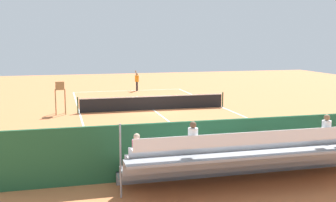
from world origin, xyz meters
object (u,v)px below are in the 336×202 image
(umpire_chair, at_px, (60,94))
(equipment_bag, at_px, (227,162))
(tennis_net, at_px, (153,103))
(courtside_bench, at_px, (273,149))
(bleacher_stand, at_px, (257,156))
(tennis_racket, at_px, (129,91))
(tennis_ball_near, at_px, (132,93))
(tennis_player, at_px, (137,80))

(umpire_chair, xyz_separation_m, equipment_bag, (-6.09, 13.34, -1.13))
(tennis_net, distance_m, umpire_chair, 6.25)
(courtside_bench, distance_m, equipment_bag, 2.08)
(courtside_bench, bearing_deg, tennis_net, -81.74)
(bleacher_stand, xyz_separation_m, tennis_racket, (0.07, -26.20, -0.96))
(tennis_racket, relative_size, tennis_ball_near, 8.87)
(tennis_player, height_order, tennis_racket, tennis_player)
(umpire_chair, relative_size, courtside_bench, 1.19)
(tennis_net, bearing_deg, tennis_player, -94.35)
(equipment_bag, xyz_separation_m, tennis_racket, (-0.19, -24.20, -0.16))
(tennis_racket, distance_m, tennis_ball_near, 1.68)
(tennis_player, bearing_deg, courtside_bench, 92.67)
(tennis_net, distance_m, equipment_bag, 13.40)
(bleacher_stand, height_order, tennis_ball_near, bleacher_stand)
(bleacher_stand, relative_size, courtside_bench, 5.03)
(tennis_net, distance_m, courtside_bench, 13.41)
(umpire_chair, relative_size, tennis_ball_near, 32.42)
(equipment_bag, bearing_deg, bleacher_stand, 97.56)
(umpire_chair, relative_size, equipment_bag, 2.38)
(equipment_bag, xyz_separation_m, tennis_ball_near, (-0.19, -22.51, -0.15))
(bleacher_stand, bearing_deg, tennis_racket, -89.85)
(tennis_ball_near, bearing_deg, equipment_bag, 89.53)
(tennis_net, xyz_separation_m, umpire_chair, (6.20, 0.06, 0.81))
(equipment_bag, distance_m, tennis_racket, 24.20)
(tennis_ball_near, bearing_deg, tennis_player, -115.27)
(courtside_bench, distance_m, tennis_ball_near, 22.47)
(bleacher_stand, xyz_separation_m, tennis_player, (-0.65, -26.07, 0.04))
(bleacher_stand, distance_m, tennis_ball_near, 24.53)
(equipment_bag, bearing_deg, tennis_player, -92.19)
(bleacher_stand, height_order, tennis_player, bleacher_stand)
(tennis_ball_near, bearing_deg, bleacher_stand, 90.18)
(tennis_ball_near, bearing_deg, umpire_chair, 55.62)
(tennis_net, distance_m, bleacher_stand, 15.41)
(tennis_net, distance_m, tennis_player, 10.71)
(tennis_net, xyz_separation_m, bleacher_stand, (-0.16, 15.40, 0.47))
(courtside_bench, bearing_deg, equipment_bag, 3.61)
(umpire_chair, bearing_deg, tennis_ball_near, -124.38)
(tennis_racket, height_order, tennis_ball_near, tennis_ball_near)
(bleacher_stand, distance_m, tennis_player, 26.08)
(tennis_racket, bearing_deg, courtside_bench, 94.38)
(equipment_bag, distance_m, tennis_ball_near, 22.51)
(tennis_net, relative_size, bleacher_stand, 1.14)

